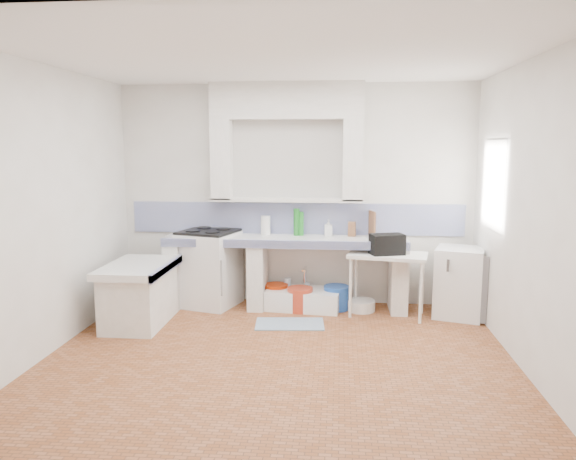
# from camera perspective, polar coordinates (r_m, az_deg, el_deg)

# --- Properties ---
(floor) EXTENTS (4.50, 4.50, 0.00)m
(floor) POSITION_cam_1_polar(r_m,az_deg,el_deg) (5.41, -1.03, -13.25)
(floor) COLOR #9A5B37
(floor) RESTS_ON ground
(ceiling) EXTENTS (4.50, 4.50, 0.00)m
(ceiling) POSITION_cam_1_polar(r_m,az_deg,el_deg) (5.07, -1.12, 17.54)
(ceiling) COLOR white
(ceiling) RESTS_ON ground
(wall_back) EXTENTS (4.50, 0.00, 4.50)m
(wall_back) POSITION_cam_1_polar(r_m,az_deg,el_deg) (7.03, 0.77, 3.66)
(wall_back) COLOR white
(wall_back) RESTS_ON ground
(wall_front) EXTENTS (4.50, 0.00, 4.50)m
(wall_front) POSITION_cam_1_polar(r_m,az_deg,el_deg) (3.10, -5.26, -2.96)
(wall_front) COLOR white
(wall_front) RESTS_ON ground
(wall_left) EXTENTS (0.00, 4.50, 4.50)m
(wall_left) POSITION_cam_1_polar(r_m,az_deg,el_deg) (5.76, -23.94, 1.76)
(wall_left) COLOR white
(wall_left) RESTS_ON ground
(wall_right) EXTENTS (0.00, 4.50, 4.50)m
(wall_right) POSITION_cam_1_polar(r_m,az_deg,el_deg) (5.29, 23.91, 1.21)
(wall_right) COLOR white
(wall_right) RESTS_ON ground
(alcove_mass) EXTENTS (1.90, 0.25, 0.45)m
(alcove_mass) POSITION_cam_1_polar(r_m,az_deg,el_deg) (6.91, -0.14, 13.32)
(alcove_mass) COLOR white
(alcove_mass) RESTS_ON ground
(window_frame) EXTENTS (0.35, 0.86, 1.06)m
(window_frame) POSITION_cam_1_polar(r_m,az_deg,el_deg) (6.47, 22.17, 4.34)
(window_frame) COLOR #3C2213
(window_frame) RESTS_ON ground
(lace_valance) EXTENTS (0.01, 0.84, 0.24)m
(lace_valance) POSITION_cam_1_polar(r_m,az_deg,el_deg) (6.41, 21.11, 7.77)
(lace_valance) COLOR white
(lace_valance) RESTS_ON ground
(counter_slab) EXTENTS (3.00, 0.60, 0.08)m
(counter_slab) POSITION_cam_1_polar(r_m,az_deg,el_deg) (6.81, -0.28, -1.09)
(counter_slab) COLOR white
(counter_slab) RESTS_ON ground
(counter_lip) EXTENTS (3.00, 0.04, 0.10)m
(counter_lip) POSITION_cam_1_polar(r_m,az_deg,el_deg) (6.54, -0.52, -1.51)
(counter_lip) COLOR navy
(counter_lip) RESTS_ON ground
(counter_pier_left) EXTENTS (0.20, 0.55, 0.82)m
(counter_pier_left) POSITION_cam_1_polar(r_m,az_deg,el_deg) (7.18, -11.50, -4.42)
(counter_pier_left) COLOR white
(counter_pier_left) RESTS_ON ground
(counter_pier_mid) EXTENTS (0.20, 0.55, 0.82)m
(counter_pier_mid) POSITION_cam_1_polar(r_m,az_deg,el_deg) (6.95, -3.16, -4.70)
(counter_pier_mid) COLOR white
(counter_pier_mid) RESTS_ON ground
(counter_pier_right) EXTENTS (0.20, 0.55, 0.82)m
(counter_pier_right) POSITION_cam_1_polar(r_m,az_deg,el_deg) (6.91, 11.39, -4.93)
(counter_pier_right) COLOR white
(counter_pier_right) RESTS_ON ground
(peninsula_top) EXTENTS (0.70, 1.10, 0.08)m
(peninsula_top) POSITION_cam_1_polar(r_m,az_deg,el_deg) (6.45, -15.34, -3.78)
(peninsula_top) COLOR white
(peninsula_top) RESTS_ON ground
(peninsula_base) EXTENTS (0.60, 1.00, 0.62)m
(peninsula_base) POSITION_cam_1_polar(r_m,az_deg,el_deg) (6.53, -15.21, -6.78)
(peninsula_base) COLOR white
(peninsula_base) RESTS_ON ground
(peninsula_lip) EXTENTS (0.04, 1.10, 0.10)m
(peninsula_lip) POSITION_cam_1_polar(r_m,az_deg,el_deg) (6.34, -12.54, -3.89)
(peninsula_lip) COLOR navy
(peninsula_lip) RESTS_ON ground
(backsplash) EXTENTS (4.27, 0.03, 0.40)m
(backsplash) POSITION_cam_1_polar(r_m,az_deg,el_deg) (7.05, 0.76, 1.22)
(backsplash) COLOR navy
(backsplash) RESTS_ON ground
(stove) EXTENTS (0.82, 0.80, 0.94)m
(stove) POSITION_cam_1_polar(r_m,az_deg,el_deg) (7.07, -8.23, -4.05)
(stove) COLOR white
(stove) RESTS_ON ground
(sink) EXTENTS (0.96, 0.59, 0.22)m
(sink) POSITION_cam_1_polar(r_m,az_deg,el_deg) (6.92, 1.64, -7.31)
(sink) COLOR white
(sink) RESTS_ON ground
(side_table) EXTENTS (0.99, 0.67, 0.04)m
(side_table) POSITION_cam_1_polar(r_m,az_deg,el_deg) (6.69, 10.27, -5.63)
(side_table) COLOR white
(side_table) RESTS_ON ground
(fridge) EXTENTS (0.67, 0.67, 0.83)m
(fridge) POSITION_cam_1_polar(r_m,az_deg,el_deg) (6.85, 17.40, -5.24)
(fridge) COLOR white
(fridge) RESTS_ON ground
(bucket_red) EXTENTS (0.40, 0.40, 0.29)m
(bucket_red) POSITION_cam_1_polar(r_m,az_deg,el_deg) (7.02, -1.24, -6.81)
(bucket_red) COLOR #B52904
(bucket_red) RESTS_ON ground
(bucket_orange) EXTENTS (0.39, 0.39, 0.29)m
(bucket_orange) POSITION_cam_1_polar(r_m,az_deg,el_deg) (6.82, 1.26, -7.23)
(bucket_orange) COLOR red
(bucket_orange) RESTS_ON ground
(bucket_blue) EXTENTS (0.35, 0.35, 0.30)m
(bucket_blue) POSITION_cam_1_polar(r_m,az_deg,el_deg) (6.91, 5.06, -7.03)
(bucket_blue) COLOR #1E4EAC
(bucket_blue) RESTS_ON ground
(basin_white) EXTENTS (0.39, 0.39, 0.13)m
(basin_white) POSITION_cam_1_polar(r_m,az_deg,el_deg) (6.91, 7.65, -7.79)
(basin_white) COLOR white
(basin_white) RESTS_ON ground
(water_bottle_a) EXTENTS (0.11, 0.11, 0.34)m
(water_bottle_a) POSITION_cam_1_polar(r_m,az_deg,el_deg) (7.11, -0.07, -6.37)
(water_bottle_a) COLOR silver
(water_bottle_a) RESTS_ON ground
(water_bottle_b) EXTENTS (0.08, 0.08, 0.28)m
(water_bottle_b) POSITION_cam_1_polar(r_m,az_deg,el_deg) (7.10, 1.95, -6.63)
(water_bottle_b) COLOR silver
(water_bottle_b) RESTS_ON ground
(black_bag) EXTENTS (0.43, 0.32, 0.24)m
(black_bag) POSITION_cam_1_polar(r_m,az_deg,el_deg) (6.53, 10.29, -1.47)
(black_bag) COLOR black
(black_bag) RESTS_ON side_table
(green_bottle_a) EXTENTS (0.09, 0.09, 0.35)m
(green_bottle_a) POSITION_cam_1_polar(r_m,az_deg,el_deg) (6.92, 0.89, 0.84)
(green_bottle_a) COLOR #1E7825
(green_bottle_a) RESTS_ON counter_slab
(green_bottle_b) EXTENTS (0.08, 0.08, 0.30)m
(green_bottle_b) POSITION_cam_1_polar(r_m,az_deg,el_deg) (6.92, 1.37, 0.67)
(green_bottle_b) COLOR #1E7825
(green_bottle_b) RESTS_ON counter_slab
(knife_block) EXTENTS (0.10, 0.09, 0.18)m
(knife_block) POSITION_cam_1_polar(r_m,az_deg,el_deg) (6.91, 6.67, 0.10)
(knife_block) COLOR brown
(knife_block) RESTS_ON counter_slab
(cutting_board) EXTENTS (0.08, 0.23, 0.32)m
(cutting_board) POSITION_cam_1_polar(r_m,az_deg,el_deg) (6.91, 8.75, 0.63)
(cutting_board) COLOR brown
(cutting_board) RESTS_ON counter_slab
(paper_towel) EXTENTS (0.12, 0.12, 0.25)m
(paper_towel) POSITION_cam_1_polar(r_m,az_deg,el_deg) (6.97, -2.34, 0.48)
(paper_towel) COLOR white
(paper_towel) RESTS_ON counter_slab
(soap_bottle) EXTENTS (0.10, 0.11, 0.21)m
(soap_bottle) POSITION_cam_1_polar(r_m,az_deg,el_deg) (6.90, 4.22, 0.24)
(soap_bottle) COLOR white
(soap_bottle) RESTS_ON counter_slab
(rug) EXTENTS (0.81, 0.51, 0.01)m
(rug) POSITION_cam_1_polar(r_m,az_deg,el_deg) (6.36, 0.18, -9.76)
(rug) COLOR #3B5D82
(rug) RESTS_ON ground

